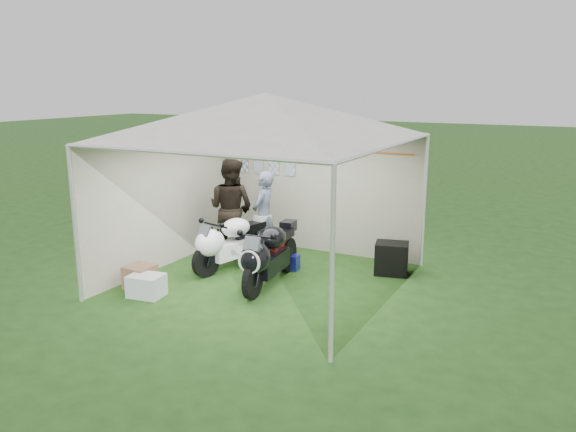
% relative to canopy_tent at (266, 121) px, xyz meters
% --- Properties ---
extents(ground, '(80.00, 80.00, 0.00)m').
position_rel_canopy_tent_xyz_m(ground, '(0.00, -0.03, -2.58)').
color(ground, '#1E3F15').
rests_on(ground, ground).
extents(canopy_tent, '(5.66, 5.66, 3.00)m').
position_rel_canopy_tent_xyz_m(canopy_tent, '(0.00, 0.00, 0.00)').
color(canopy_tent, silver).
rests_on(canopy_tent, ground).
extents(motorcycle_white, '(0.69, 1.81, 0.90)m').
position_rel_canopy_tent_xyz_m(motorcycle_white, '(-0.87, 0.24, -2.07)').
color(motorcycle_white, black).
rests_on(motorcycle_white, ground).
extents(motorcycle_black, '(0.56, 1.95, 0.96)m').
position_rel_canopy_tent_xyz_m(motorcycle_black, '(0.13, -0.19, -2.04)').
color(motorcycle_black, black).
rests_on(motorcycle_black, ground).
extents(paddock_stand, '(0.37, 0.26, 0.26)m').
position_rel_canopy_tent_xyz_m(paddock_stand, '(0.03, 0.69, -2.44)').
color(paddock_stand, '#272DD1').
rests_on(paddock_stand, ground).
extents(person_dark_jacket, '(0.90, 0.70, 1.84)m').
position_rel_canopy_tent_xyz_m(person_dark_jacket, '(-1.23, 0.84, -1.65)').
color(person_dark_jacket, black).
rests_on(person_dark_jacket, ground).
extents(person_blue_jacket, '(0.43, 0.61, 1.61)m').
position_rel_canopy_tent_xyz_m(person_blue_jacket, '(-0.69, 1.08, -1.77)').
color(person_blue_jacket, slate).
rests_on(person_blue_jacket, ground).
extents(equipment_box, '(0.63, 0.55, 0.54)m').
position_rel_canopy_tent_xyz_m(equipment_box, '(1.67, 1.29, -2.31)').
color(equipment_box, black).
rests_on(equipment_box, ground).
extents(crate_0, '(0.55, 0.46, 0.33)m').
position_rel_canopy_tent_xyz_m(crate_0, '(-1.28, -1.42, -2.41)').
color(crate_0, silver).
rests_on(crate_0, ground).
extents(crate_1, '(0.41, 0.41, 0.36)m').
position_rel_canopy_tent_xyz_m(crate_1, '(-1.61, -1.20, -2.39)').
color(crate_1, brown).
rests_on(crate_1, ground).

